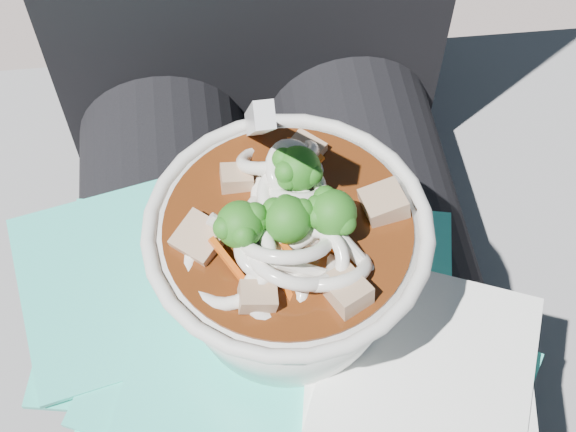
{
  "coord_description": "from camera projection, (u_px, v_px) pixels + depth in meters",
  "views": [
    {
      "loc": [
        -0.04,
        -0.26,
        1.1
      ],
      "look_at": [
        -0.0,
        -0.01,
        0.72
      ],
      "focal_mm": 50.0,
      "sensor_mm": 36.0,
      "label": 1
    }
  ],
  "objects": [
    {
      "name": "plastic_bag",
      "position": [
        255.0,
        351.0,
        0.53
      ],
      "size": [
        0.36,
        0.37,
        0.02
      ],
      "color": "#33D5BD",
      "rests_on": "lap"
    },
    {
      "name": "napkins",
      "position": [
        423.0,
        387.0,
        0.51
      ],
      "size": [
        0.18,
        0.2,
        0.01
      ],
      "color": "white",
      "rests_on": "plastic_bag"
    },
    {
      "name": "stone_ledge",
      "position": [
        272.0,
        335.0,
        0.96
      ],
      "size": [
        1.02,
        0.53,
        0.44
      ],
      "primitive_type": "cube",
      "rotation": [
        0.0,
        0.0,
        -0.03
      ],
      "color": "slate",
      "rests_on": "ground"
    },
    {
      "name": "person_body",
      "position": [
        274.0,
        231.0,
        0.66
      ],
      "size": [
        0.34,
        0.94,
        0.99
      ],
      "color": "black",
      "rests_on": "ground"
    },
    {
      "name": "udon_bowl",
      "position": [
        288.0,
        255.0,
        0.49
      ],
      "size": [
        0.17,
        0.17,
        0.21
      ],
      "color": "white",
      "rests_on": "plastic_bag"
    },
    {
      "name": "lap",
      "position": [
        289.0,
        347.0,
        0.63
      ],
      "size": [
        0.33,
        0.48,
        0.15
      ],
      "color": "black",
      "rests_on": "stone_ledge"
    }
  ]
}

